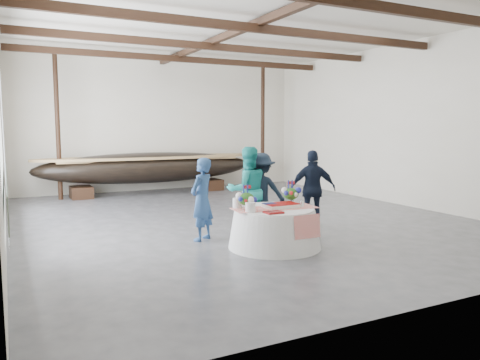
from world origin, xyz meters
name	(u,v)px	position (x,y,z in m)	size (l,w,h in m)	color
floor	(239,218)	(0.00, 0.00, 0.00)	(10.00, 12.00, 0.01)	#3D3D42
wall_back	(162,125)	(0.00, 6.00, 2.25)	(10.00, 0.02, 4.50)	silver
wall_front	(460,122)	(0.00, -6.00, 2.25)	(10.00, 0.02, 4.50)	silver
wall_left	(0,124)	(-5.00, 0.00, 2.25)	(0.02, 12.00, 4.50)	silver
wall_right	(397,125)	(5.00, 0.00, 2.25)	(0.02, 12.00, 4.50)	silver
ceiling	(239,25)	(0.00, 0.00, 4.50)	(10.00, 12.00, 0.01)	white
pavilion_structure	(223,53)	(0.00, 0.86, 4.00)	(9.80, 11.76, 4.50)	black
open_bay	(4,144)	(-4.95, 1.00, 1.83)	(0.03, 7.00, 3.20)	silver
longboat_display	(150,167)	(-0.73, 5.05, 0.87)	(7.24, 1.45, 1.36)	black
banquet_table	(274,228)	(-0.62, -2.70, 0.36)	(1.68, 1.68, 0.73)	silver
tabletop_items	(269,200)	(-0.68, -2.62, 0.87)	(1.60, 0.95, 0.40)	red
guest_woman_blue	(202,199)	(-1.59, -1.61, 0.80)	(0.59, 0.38, 1.61)	navy
guest_woman_teal	(247,190)	(-0.53, -1.47, 0.90)	(0.87, 0.68, 1.79)	teal
guest_man_left	(261,192)	(-0.14, -1.32, 0.82)	(1.06, 0.61, 1.64)	black
guest_man_right	(313,189)	(1.01, -1.60, 0.84)	(0.99, 0.41, 1.69)	black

